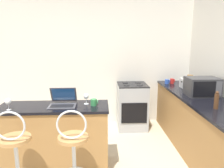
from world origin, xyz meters
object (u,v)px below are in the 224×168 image
at_px(pepper_mill, 216,101).
at_px(mug_blue, 167,82).
at_px(laptop, 63,101).
at_px(wine_glass_tall, 8,102).
at_px(stove_range, 132,106).
at_px(mug_red, 172,81).
at_px(mug_green, 94,102).
at_px(storage_jar, 190,79).
at_px(wine_glass_short, 86,97).
at_px(bar_stool_near, 16,156).
at_px(microwave, 202,87).
at_px(bar_stool_far, 74,155).
at_px(toaster, 187,84).

distance_m(pepper_mill, mug_blue, 1.59).
height_order(laptop, wine_glass_tall, laptop).
distance_m(stove_range, pepper_mill, 1.87).
relative_size(mug_red, mug_green, 1.00).
height_order(laptop, storage_jar, laptop).
bearing_deg(storage_jar, wine_glass_short, -147.34).
height_order(bar_stool_near, mug_blue, bar_stool_near).
height_order(wine_glass_tall, mug_green, wine_glass_tall).
xyz_separation_m(microwave, mug_green, (-1.66, -0.43, -0.10)).
bearing_deg(mug_green, microwave, 14.65).
xyz_separation_m(bar_stool_near, wine_glass_tall, (-0.20, 0.41, 0.51)).
xyz_separation_m(microwave, mug_blue, (-0.27, 0.93, -0.10)).
bearing_deg(laptop, wine_glass_short, 5.38).
height_order(wine_glass_tall, mug_blue, wine_glass_tall).
relative_size(stove_range, pepper_mill, 3.89).
relative_size(wine_glass_tall, mug_blue, 1.57).
xyz_separation_m(wine_glass_tall, mug_red, (2.55, 1.51, -0.06)).
bearing_deg(mug_red, wine_glass_tall, -149.38).
bearing_deg(pepper_mill, laptop, 172.29).
height_order(microwave, mug_green, microwave).
relative_size(stove_range, mug_green, 9.19).
distance_m(bar_stool_near, storage_jar, 3.29).
bearing_deg(stove_range, wine_glass_short, -122.28).
xyz_separation_m(bar_stool_near, mug_blue, (2.24, 1.91, 0.44)).
bearing_deg(stove_range, pepper_mill, -62.31).
height_order(pepper_mill, mug_red, pepper_mill).
xyz_separation_m(bar_stool_far, laptop, (-0.20, 0.59, 0.46)).
height_order(microwave, mug_red, microwave).
height_order(bar_stool_far, stove_range, bar_stool_far).
height_order(bar_stool_far, microwave, microwave).
height_order(mug_green, storage_jar, storage_jar).
relative_size(bar_stool_far, pepper_mill, 4.49).
height_order(laptop, stove_range, laptop).
xyz_separation_m(laptop, pepper_mill, (1.95, -0.26, 0.05)).
height_order(bar_stool_far, laptop, laptop).
distance_m(storage_jar, wine_glass_short, 2.29).
xyz_separation_m(microwave, pepper_mill, (-0.12, -0.66, -0.03)).
relative_size(wine_glass_tall, mug_red, 1.54).
bearing_deg(bar_stool_near, toaster, 31.07).
relative_size(storage_jar, wine_glass_short, 1.24).
distance_m(laptop, mug_blue, 2.24).
distance_m(laptop, toaster, 2.25).
xyz_separation_m(storage_jar, mug_blue, (-0.43, 0.05, -0.05)).
relative_size(mug_green, wine_glass_short, 0.67).
bearing_deg(mug_red, pepper_mill, -88.59).
height_order(bar_stool_near, mug_green, bar_stool_near).
height_order(microwave, mug_blue, microwave).
bearing_deg(storage_jar, mug_green, -144.42).
bearing_deg(bar_stool_near, wine_glass_short, 39.60).
xyz_separation_m(laptop, stove_range, (1.12, 1.32, -0.50)).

